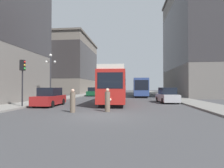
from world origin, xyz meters
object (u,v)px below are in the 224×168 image
Objects in this scene: parked_car_left_near at (50,97)px; traffic_light_near_left at (23,71)px; pedestrian_crossing_far at (107,101)px; pedestrian_crossing_near at (73,101)px; parked_car_left_mid at (93,92)px; lamp_post_left_near at (51,70)px; streetcar at (115,85)px; transit_bus at (140,87)px; parked_car_right_far at (167,96)px.

parked_car_left_near is 3.58m from traffic_light_near_left.
pedestrian_crossing_far is 0.43× the size of traffic_light_near_left.
traffic_light_near_left reaches higher than pedestrian_crossing_near.
parked_car_left_near is at bearing 39.33° from pedestrian_crossing_far.
lamp_post_left_near is (-1.90, -15.84, 3.13)m from parked_car_left_mid.
pedestrian_crossing_near is 10.57m from lamp_post_left_near.
parked_car_left_mid is (-6.08, 15.06, -1.26)m from streetcar.
parked_car_left_near is at bearing -116.88° from transit_bus.
parked_car_left_mid is at bearing 83.16° from lamp_post_left_near.
traffic_light_near_left reaches higher than parked_car_right_far.
parked_car_right_far is at bearing 21.35° from parked_car_left_near.
traffic_light_near_left is (-5.42, 2.28, 2.55)m from pedestrian_crossing_near.
streetcar is 14.62m from transit_bus.
streetcar is at bearing -19.78° from pedestrian_crossing_far.
streetcar is 7.94m from parked_car_left_near.
transit_bus is at bearing 51.74° from lamp_post_left_near.
parked_car_right_far is at bearing -56.21° from pedestrian_crossing_far.
pedestrian_crossing_near is (3.74, -24.20, -0.03)m from parked_car_left_mid.
streetcar is 16.29m from parked_car_left_mid.
streetcar is 6.42m from parked_car_right_far.
parked_car_left_near and parked_car_right_far have the same top height.
parked_car_right_far is 0.83× the size of lamp_post_left_near.
transit_bus is 14.25m from parked_car_right_far.
parked_car_left_mid reaches higher than pedestrian_crossing_far.
parked_car_right_far is 2.74× the size of pedestrian_crossing_far.
pedestrian_crossing_near is 0.30× the size of lamp_post_left_near.
parked_car_left_near is 2.51× the size of pedestrian_crossing_far.
pedestrian_crossing_far is 11.68m from lamp_post_left_near.
pedestrian_crossing_far is at bearing 51.57° from parked_car_right_far.
pedestrian_crossing_near is (-8.63, -9.28, -0.04)m from parked_car_right_far.
parked_car_right_far is at bearing -51.62° from parked_car_left_mid.
traffic_light_near_left is at bearing -140.00° from streetcar.
lamp_post_left_near is (-5.63, 8.36, 3.16)m from pedestrian_crossing_near.
traffic_light_near_left reaches higher than parked_car_left_mid.
parked_car_left_near is 1.07× the size of traffic_light_near_left.
lamp_post_left_near reaches higher than pedestrian_crossing_near.
pedestrian_crossing_near is (3.74, -4.18, -0.03)m from parked_car_left_near.
transit_bus is (3.77, 14.12, -0.15)m from streetcar.
pedestrian_crossing_far is 0.30× the size of lamp_post_left_near.
parked_car_left_near reaches higher than pedestrian_crossing_near.
traffic_light_near_left is at bearing -132.53° from parked_car_left_near.
parked_car_right_far is 14.63m from lamp_post_left_near.
parked_car_left_near is 2.57× the size of pedestrian_crossing_near.
parked_car_right_far is at bearing 26.46° from traffic_light_near_left.
parked_car_left_mid and parked_car_right_far have the same top height.
lamp_post_left_near is at bearing 0.44° from parked_car_right_far.
parked_car_left_near is 5.56m from lamp_post_left_near.
parked_car_left_mid is (-0.00, 20.02, 0.00)m from parked_car_left_near.
lamp_post_left_near reaches higher than traffic_light_near_left.
traffic_light_near_left is (-14.05, -6.99, 2.52)m from parked_car_right_far.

